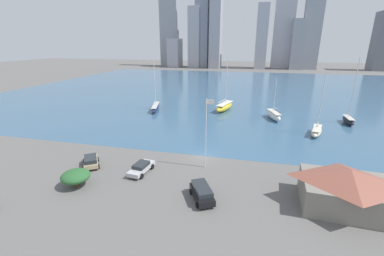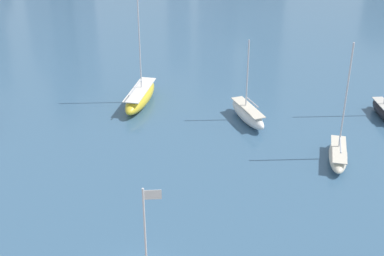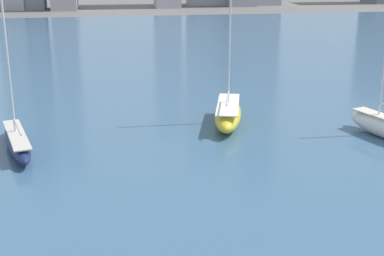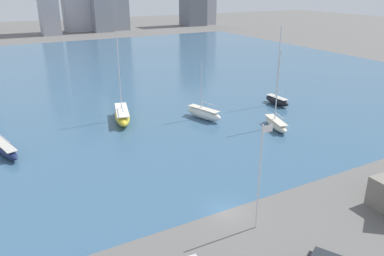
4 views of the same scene
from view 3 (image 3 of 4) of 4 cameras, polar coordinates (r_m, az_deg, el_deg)
name	(u,v)px [view 3 (image 3 of 4)]	position (r m, az deg, el deg)	size (l,w,h in m)	color
harbor_water	(178,59)	(89.43, -1.46, 7.42)	(180.00, 140.00, 0.00)	#385B7A
sailboat_navy	(17,141)	(48.38, -18.15, -1.31)	(4.41, 11.00, 14.55)	#19234C
sailboat_yellow	(228,114)	(53.19, 3.85, 1.54)	(5.20, 10.61, 15.13)	yellow
sailboat_white	(382,126)	(52.67, 19.64, 0.25)	(4.14, 8.22, 10.36)	white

